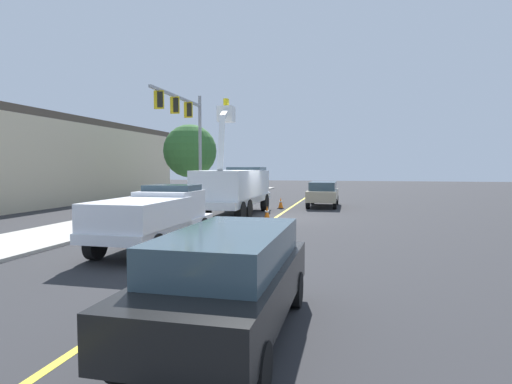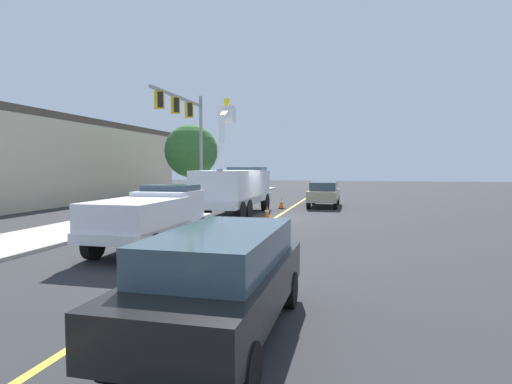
{
  "view_description": "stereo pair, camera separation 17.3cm",
  "coord_description": "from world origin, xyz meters",
  "px_view_note": "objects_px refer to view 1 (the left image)",
  "views": [
    {
      "loc": [
        -21.56,
        -3.42,
        2.71
      ],
      "look_at": [
        -0.64,
        0.92,
        1.4
      ],
      "focal_mm": 28.93,
      "sensor_mm": 36.0,
      "label": 1
    },
    {
      "loc": [
        -21.52,
        -3.59,
        2.71
      ],
      "look_at": [
        -0.64,
        0.92,
        1.4
      ],
      "focal_mm": 28.93,
      "sensor_mm": 36.0,
      "label": 2
    }
  ],
  "objects_px": {
    "trailing_sedan": "(229,276)",
    "traffic_cone_mid_rear": "(267,213)",
    "utility_bucket_truck": "(235,187)",
    "traffic_cone_mid_front": "(230,228)",
    "traffic_cone_leading": "(171,259)",
    "traffic_signal_mast": "(187,124)",
    "service_pickup_truck": "(154,215)",
    "passing_minivan": "(323,192)",
    "traffic_cone_trailing": "(281,203)"
  },
  "relations": [
    {
      "from": "traffic_cone_mid_front",
      "to": "traffic_signal_mast",
      "type": "bearing_deg",
      "value": 29.04
    },
    {
      "from": "utility_bucket_truck",
      "to": "traffic_cone_mid_front",
      "type": "xyz_separation_m",
      "value": [
        -7.15,
        -1.69,
        -1.21
      ]
    },
    {
      "from": "service_pickup_truck",
      "to": "passing_minivan",
      "type": "height_order",
      "value": "service_pickup_truck"
    },
    {
      "from": "utility_bucket_truck",
      "to": "passing_minivan",
      "type": "distance_m",
      "value": 7.74
    },
    {
      "from": "passing_minivan",
      "to": "traffic_signal_mast",
      "type": "distance_m",
      "value": 10.16
    },
    {
      "from": "service_pickup_truck",
      "to": "traffic_cone_mid_front",
      "type": "relative_size",
      "value": 7.09
    },
    {
      "from": "traffic_signal_mast",
      "to": "traffic_cone_leading",
      "type": "bearing_deg",
      "value": -160.31
    },
    {
      "from": "utility_bucket_truck",
      "to": "service_pickup_truck",
      "type": "relative_size",
      "value": 1.46
    },
    {
      "from": "trailing_sedan",
      "to": "traffic_cone_mid_front",
      "type": "xyz_separation_m",
      "value": [
        8.75,
        2.38,
        -0.58
      ]
    },
    {
      "from": "trailing_sedan",
      "to": "traffic_cone_mid_rear",
      "type": "relative_size",
      "value": 6.51
    },
    {
      "from": "trailing_sedan",
      "to": "traffic_cone_trailing",
      "type": "xyz_separation_m",
      "value": [
        20.2,
        2.12,
        -0.61
      ]
    },
    {
      "from": "passing_minivan",
      "to": "traffic_cone_mid_front",
      "type": "bearing_deg",
      "value": 167.72
    },
    {
      "from": "traffic_cone_trailing",
      "to": "traffic_signal_mast",
      "type": "height_order",
      "value": "traffic_signal_mast"
    },
    {
      "from": "traffic_cone_leading",
      "to": "traffic_signal_mast",
      "type": "distance_m",
      "value": 17.1
    },
    {
      "from": "utility_bucket_truck",
      "to": "traffic_cone_mid_rear",
      "type": "xyz_separation_m",
      "value": [
        -1.81,
        -2.15,
        -1.24
      ]
    },
    {
      "from": "traffic_cone_mid_front",
      "to": "traffic_signal_mast",
      "type": "relative_size",
      "value": 0.1
    },
    {
      "from": "traffic_cone_leading",
      "to": "traffic_signal_mast",
      "type": "height_order",
      "value": "traffic_signal_mast"
    },
    {
      "from": "traffic_cone_mid_front",
      "to": "service_pickup_truck",
      "type": "bearing_deg",
      "value": 143.16
    },
    {
      "from": "utility_bucket_truck",
      "to": "traffic_cone_leading",
      "type": "height_order",
      "value": "utility_bucket_truck"
    },
    {
      "from": "traffic_cone_leading",
      "to": "trailing_sedan",
      "type": "bearing_deg",
      "value": -144.42
    },
    {
      "from": "trailing_sedan",
      "to": "traffic_cone_trailing",
      "type": "bearing_deg",
      "value": 5.98
    },
    {
      "from": "passing_minivan",
      "to": "traffic_signal_mast",
      "type": "xyz_separation_m",
      "value": [
        -3.22,
        8.53,
        4.49
      ]
    },
    {
      "from": "utility_bucket_truck",
      "to": "traffic_cone_trailing",
      "type": "distance_m",
      "value": 4.88
    },
    {
      "from": "passing_minivan",
      "to": "traffic_cone_trailing",
      "type": "height_order",
      "value": "passing_minivan"
    },
    {
      "from": "traffic_cone_mid_front",
      "to": "traffic_cone_mid_rear",
      "type": "height_order",
      "value": "traffic_cone_mid_front"
    },
    {
      "from": "utility_bucket_truck",
      "to": "traffic_cone_mid_front",
      "type": "distance_m",
      "value": 7.45
    },
    {
      "from": "passing_minivan",
      "to": "traffic_cone_mid_rear",
      "type": "height_order",
      "value": "passing_minivan"
    },
    {
      "from": "utility_bucket_truck",
      "to": "traffic_cone_mid_front",
      "type": "height_order",
      "value": "utility_bucket_truck"
    },
    {
      "from": "utility_bucket_truck",
      "to": "trailing_sedan",
      "type": "relative_size",
      "value": 1.7
    },
    {
      "from": "traffic_signal_mast",
      "to": "passing_minivan",
      "type": "bearing_deg",
      "value": -69.29
    },
    {
      "from": "service_pickup_truck",
      "to": "traffic_cone_leading",
      "type": "height_order",
      "value": "service_pickup_truck"
    },
    {
      "from": "service_pickup_truck",
      "to": "traffic_cone_mid_rear",
      "type": "bearing_deg",
      "value": -16.71
    },
    {
      "from": "traffic_cone_trailing",
      "to": "traffic_cone_leading",
      "type": "bearing_deg",
      "value": 178.65
    },
    {
      "from": "utility_bucket_truck",
      "to": "traffic_cone_leading",
      "type": "relative_size",
      "value": 11.25
    },
    {
      "from": "service_pickup_truck",
      "to": "traffic_signal_mast",
      "type": "distance_m",
      "value": 13.89
    },
    {
      "from": "utility_bucket_truck",
      "to": "traffic_signal_mast",
      "type": "bearing_deg",
      "value": 52.91
    },
    {
      "from": "traffic_cone_mid_front",
      "to": "utility_bucket_truck",
      "type": "bearing_deg",
      "value": 13.28
    },
    {
      "from": "utility_bucket_truck",
      "to": "traffic_cone_mid_rear",
      "type": "relative_size",
      "value": 11.09
    },
    {
      "from": "traffic_cone_leading",
      "to": "traffic_cone_trailing",
      "type": "height_order",
      "value": "traffic_cone_leading"
    },
    {
      "from": "traffic_cone_leading",
      "to": "traffic_cone_mid_front",
      "type": "bearing_deg",
      "value": -1.36
    },
    {
      "from": "traffic_cone_trailing",
      "to": "traffic_cone_mid_rear",
      "type": "bearing_deg",
      "value": -178.15
    },
    {
      "from": "traffic_cone_mid_front",
      "to": "traffic_cone_trailing",
      "type": "height_order",
      "value": "traffic_cone_mid_front"
    },
    {
      "from": "traffic_cone_mid_front",
      "to": "traffic_cone_mid_rear",
      "type": "bearing_deg",
      "value": -5.0
    },
    {
      "from": "trailing_sedan",
      "to": "traffic_cone_mid_rear",
      "type": "distance_m",
      "value": 14.23
    },
    {
      "from": "passing_minivan",
      "to": "trailing_sedan",
      "type": "distance_m",
      "value": 22.1
    },
    {
      "from": "service_pickup_truck",
      "to": "traffic_cone_mid_rear",
      "type": "distance_m",
      "value": 8.25
    },
    {
      "from": "passing_minivan",
      "to": "traffic_signal_mast",
      "type": "height_order",
      "value": "traffic_signal_mast"
    },
    {
      "from": "traffic_cone_leading",
      "to": "traffic_cone_mid_rear",
      "type": "xyz_separation_m",
      "value": [
        10.58,
        -0.59,
        0.01
      ]
    },
    {
      "from": "utility_bucket_truck",
      "to": "traffic_cone_trailing",
      "type": "relative_size",
      "value": 11.32
    },
    {
      "from": "trailing_sedan",
      "to": "traffic_signal_mast",
      "type": "xyz_separation_m",
      "value": [
        18.87,
        8.01,
        4.49
      ]
    }
  ]
}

